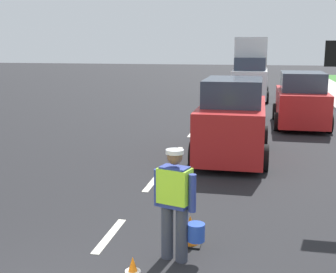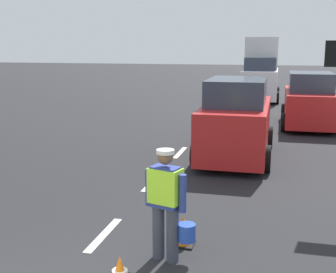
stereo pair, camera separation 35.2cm
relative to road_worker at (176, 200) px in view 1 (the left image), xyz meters
The scene contains 7 objects.
ground_plane 18.95m from the road_worker, 93.75° to the left, with size 96.00×96.00×0.00m, color black.
lane_center_line 23.14m from the road_worker, 93.07° to the left, with size 0.14×46.40×0.01m.
road_worker is the anchor object (origin of this frame).
traffic_cone_far 0.89m from the road_worker, 77.52° to the left, with size 0.36×0.36×0.48m.
delivery_truck 20.46m from the road_worker, 88.70° to the left, with size 2.16×4.60×3.54m.
car_outgoing_ahead 6.49m from the road_worker, 86.59° to the left, with size 1.99×4.37×2.21m.
car_parked_far 12.36m from the road_worker, 77.54° to the left, with size 2.05×4.31×2.09m.
Camera 1 is at (2.38, -3.95, 3.12)m, focal length 48.08 mm.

